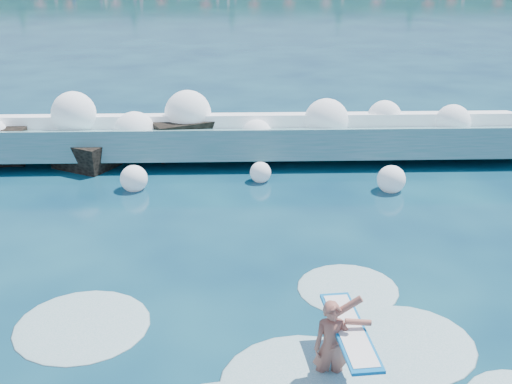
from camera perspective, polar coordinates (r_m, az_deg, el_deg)
ground at (r=12.70m, az=-6.57°, el=-8.50°), size 200.00×200.00×0.00m
breaking_wave at (r=19.84m, az=-2.06°, el=4.73°), size 17.94×2.80×1.55m
rock_cluster at (r=20.39m, az=-15.45°, el=4.01°), size 7.95×3.20×1.27m
surfer_with_board at (r=10.18m, az=7.07°, el=-13.20°), size 0.90×2.78×1.55m
wave_spray at (r=19.71m, az=-2.92°, el=6.02°), size 15.08×4.70×2.10m
surf_foam at (r=10.86m, az=3.11°, el=-14.24°), size 9.00×5.55×0.14m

